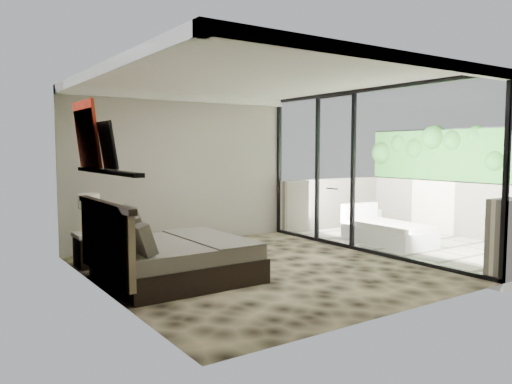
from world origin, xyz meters
TOP-DOWN VIEW (x-y plane):
  - floor at (0.00, 0.00)m, footprint 5.00×5.00m
  - ceiling at (0.00, 0.00)m, footprint 4.50×5.00m
  - back_wall at (0.00, 2.49)m, footprint 4.50×0.02m
  - left_wall at (-2.24, 0.00)m, footprint 0.02×5.00m
  - glass_wall at (2.25, 0.00)m, footprint 0.08×5.00m
  - terrace_slab at (3.75, 0.00)m, footprint 3.00×5.00m
  - parapet_far at (5.10, 0.00)m, footprint 0.30×5.00m
  - foliage_hedge at (5.10, 0.00)m, footprint 0.36×4.60m
  - picture_ledge at (-2.18, 0.10)m, footprint 0.12×2.20m
  - bed at (-1.34, 0.16)m, footprint 1.95×1.89m
  - nightstand at (-1.97, 1.55)m, footprint 0.61×0.61m
  - table_lamp at (-1.99, 1.60)m, footprint 0.32×0.32m
  - abstract_canvas at (-2.19, 0.87)m, footprint 0.13×0.90m
  - framed_print at (-2.14, 0.17)m, footprint 0.11×0.50m
  - ottoman at (3.78, 1.40)m, footprint 0.62×0.62m
  - lounger at (3.22, 0.38)m, footprint 1.01×1.81m

SIDE VIEW (x-z plane):
  - terrace_slab at x=3.75m, z-range -0.12..0.00m
  - floor at x=0.00m, z-range 0.00..0.00m
  - lounger at x=3.22m, z-range -0.13..0.55m
  - ottoman at x=3.78m, z-range 0.00..0.48m
  - nightstand at x=-1.97m, z-range 0.00..0.50m
  - bed at x=-1.34m, z-range -0.22..0.86m
  - parapet_far at x=5.10m, z-range 0.00..1.10m
  - table_lamp at x=-1.99m, z-range 0.60..1.19m
  - back_wall at x=0.00m, z-range 0.00..2.80m
  - left_wall at x=-2.24m, z-range 0.00..2.80m
  - glass_wall at x=2.25m, z-range 0.00..2.80m
  - picture_ledge at x=-2.18m, z-range 1.48..1.52m
  - foliage_hedge at x=5.10m, z-range 1.10..2.20m
  - framed_print at x=-2.14m, z-range 1.53..2.12m
  - abstract_canvas at x=-2.19m, z-range 1.53..2.42m
  - ceiling at x=0.00m, z-range 2.78..2.80m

